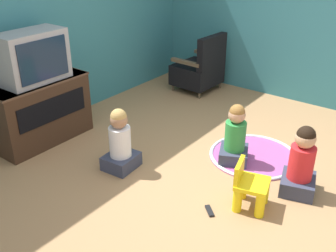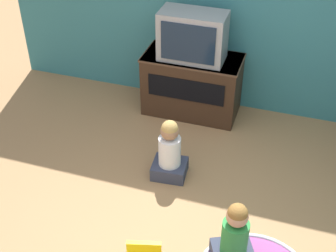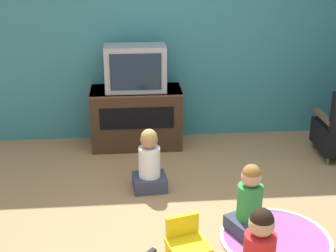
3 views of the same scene
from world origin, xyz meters
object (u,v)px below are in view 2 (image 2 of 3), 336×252
object	(u,v)px
tv_cabinet	(192,84)
child_watching_center	(170,153)
child_watching_right	(234,239)
television	(193,36)

from	to	relation	value
tv_cabinet	child_watching_center	world-z (taller)	tv_cabinet
child_watching_right	television	bearing A→B (deg)	90.06
child_watching_center	child_watching_right	bearing A→B (deg)	-51.54
tv_cabinet	television	xyz separation A→B (m)	(0.00, -0.04, 0.63)
television	child_watching_right	xyz separation A→B (m)	(0.93, -2.00, -0.73)
television	child_watching_center	size ratio (longest dim) A/B	1.09
tv_cabinet	television	bearing A→B (deg)	-90.00
child_watching_center	television	bearing A→B (deg)	90.02
tv_cabinet	television	world-z (taller)	television
tv_cabinet	child_watching_right	size ratio (longest dim) A/B	1.72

